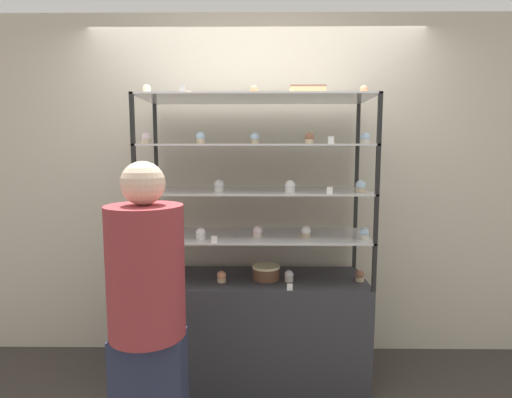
# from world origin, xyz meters

# --- Properties ---
(ground_plane) EXTENTS (20.00, 20.00, 0.00)m
(ground_plane) POSITION_xyz_m (0.00, 0.00, 0.00)
(ground_plane) COLOR #38332D
(back_wall) EXTENTS (8.00, 0.05, 2.60)m
(back_wall) POSITION_xyz_m (0.00, 0.42, 1.30)
(back_wall) COLOR beige
(back_wall) RESTS_ON ground_plane
(display_base) EXTENTS (1.50, 0.55, 0.72)m
(display_base) POSITION_xyz_m (0.00, 0.00, 0.36)
(display_base) COLOR #333338
(display_base) RESTS_ON ground_plane
(display_riser_lower) EXTENTS (1.50, 0.55, 0.30)m
(display_riser_lower) POSITION_xyz_m (0.00, 0.00, 1.01)
(display_riser_lower) COLOR black
(display_riser_lower) RESTS_ON display_base
(display_riser_middle) EXTENTS (1.50, 0.55, 0.30)m
(display_riser_middle) POSITION_xyz_m (0.00, 0.00, 1.31)
(display_riser_middle) COLOR black
(display_riser_middle) RESTS_ON display_riser_lower
(display_riser_upper) EXTENTS (1.50, 0.55, 0.30)m
(display_riser_upper) POSITION_xyz_m (0.00, 0.00, 1.62)
(display_riser_upper) COLOR black
(display_riser_upper) RESTS_ON display_riser_middle
(display_riser_top) EXTENTS (1.50, 0.55, 0.30)m
(display_riser_top) POSITION_xyz_m (0.00, 0.00, 1.92)
(display_riser_top) COLOR black
(display_riser_top) RESTS_ON display_riser_upper
(layer_cake_centerpiece) EXTENTS (0.19, 0.19, 0.09)m
(layer_cake_centerpiece) POSITION_xyz_m (0.07, -0.03, 0.77)
(layer_cake_centerpiece) COLOR brown
(layer_cake_centerpiece) RESTS_ON display_base
(sheet_cake_frosted) EXTENTS (0.23, 0.13, 0.07)m
(sheet_cake_frosted) POSITION_xyz_m (0.33, -0.03, 1.97)
(sheet_cake_frosted) COLOR #DBBC84
(sheet_cake_frosted) RESTS_ON display_riser_top
(cupcake_0) EXTENTS (0.06, 0.06, 0.08)m
(cupcake_0) POSITION_xyz_m (-0.69, -0.10, 0.75)
(cupcake_0) COLOR white
(cupcake_0) RESTS_ON display_base
(cupcake_1) EXTENTS (0.06, 0.06, 0.08)m
(cupcake_1) POSITION_xyz_m (-0.23, -0.09, 0.75)
(cupcake_1) COLOR #CCB28C
(cupcake_1) RESTS_ON display_base
(cupcake_2) EXTENTS (0.06, 0.06, 0.08)m
(cupcake_2) POSITION_xyz_m (0.22, -0.07, 0.75)
(cupcake_2) COLOR beige
(cupcake_2) RESTS_ON display_base
(cupcake_3) EXTENTS (0.06, 0.06, 0.08)m
(cupcake_3) POSITION_xyz_m (0.70, -0.07, 0.75)
(cupcake_3) COLOR #CCB28C
(cupcake_3) RESTS_ON display_base
(price_tag_0) EXTENTS (0.04, 0.00, 0.04)m
(price_tag_0) POSITION_xyz_m (0.21, -0.25, 0.74)
(price_tag_0) COLOR white
(price_tag_0) RESTS_ON display_base
(cupcake_4) EXTENTS (0.06, 0.06, 0.07)m
(cupcake_4) POSITION_xyz_m (-0.68, -0.10, 1.06)
(cupcake_4) COLOR white
(cupcake_4) RESTS_ON display_riser_lower
(cupcake_5) EXTENTS (0.06, 0.06, 0.07)m
(cupcake_5) POSITION_xyz_m (-0.36, -0.15, 1.06)
(cupcake_5) COLOR white
(cupcake_5) RESTS_ON display_riser_lower
(cupcake_6) EXTENTS (0.06, 0.06, 0.07)m
(cupcake_6) POSITION_xyz_m (0.01, -0.09, 1.06)
(cupcake_6) COLOR beige
(cupcake_6) RESTS_ON display_riser_lower
(cupcake_7) EXTENTS (0.06, 0.06, 0.07)m
(cupcake_7) POSITION_xyz_m (0.33, -0.07, 1.06)
(cupcake_7) COLOR #CCB28C
(cupcake_7) RESTS_ON display_riser_lower
(cupcake_8) EXTENTS (0.06, 0.06, 0.07)m
(cupcake_8) POSITION_xyz_m (0.70, -0.13, 1.06)
(cupcake_8) COLOR beige
(cupcake_8) RESTS_ON display_riser_lower
(price_tag_1) EXTENTS (0.04, 0.00, 0.04)m
(price_tag_1) POSITION_xyz_m (-0.26, -0.25, 1.04)
(price_tag_1) COLOR white
(price_tag_1) RESTS_ON display_riser_lower
(cupcake_9) EXTENTS (0.07, 0.07, 0.08)m
(cupcake_9) POSITION_xyz_m (-0.68, -0.15, 1.36)
(cupcake_9) COLOR #CCB28C
(cupcake_9) RESTS_ON display_riser_middle
(cupcake_10) EXTENTS (0.07, 0.07, 0.08)m
(cupcake_10) POSITION_xyz_m (-0.24, -0.07, 1.36)
(cupcake_10) COLOR white
(cupcake_10) RESTS_ON display_riser_middle
(cupcake_11) EXTENTS (0.07, 0.07, 0.08)m
(cupcake_11) POSITION_xyz_m (0.22, -0.12, 1.36)
(cupcake_11) COLOR white
(cupcake_11) RESTS_ON display_riser_middle
(cupcake_12) EXTENTS (0.07, 0.07, 0.08)m
(cupcake_12) POSITION_xyz_m (0.67, -0.11, 1.36)
(cupcake_12) COLOR #CCB28C
(cupcake_12) RESTS_ON display_riser_middle
(price_tag_2) EXTENTS (0.04, 0.00, 0.04)m
(price_tag_2) POSITION_xyz_m (0.45, -0.25, 1.35)
(price_tag_2) COLOR white
(price_tag_2) RESTS_ON display_riser_middle
(cupcake_13) EXTENTS (0.06, 0.06, 0.08)m
(cupcake_13) POSITION_xyz_m (-0.70, -0.11, 1.67)
(cupcake_13) COLOR #CCB28C
(cupcake_13) RESTS_ON display_riser_upper
(cupcake_14) EXTENTS (0.06, 0.06, 0.08)m
(cupcake_14) POSITION_xyz_m (-0.35, -0.14, 1.67)
(cupcake_14) COLOR #CCB28C
(cupcake_14) RESTS_ON display_riser_upper
(cupcake_15) EXTENTS (0.06, 0.06, 0.08)m
(cupcake_15) POSITION_xyz_m (-0.01, -0.08, 1.67)
(cupcake_15) COLOR #CCB28C
(cupcake_15) RESTS_ON display_riser_upper
(cupcake_16) EXTENTS (0.06, 0.06, 0.08)m
(cupcake_16) POSITION_xyz_m (0.34, -0.13, 1.67)
(cupcake_16) COLOR #CCB28C
(cupcake_16) RESTS_ON display_riser_upper
(cupcake_17) EXTENTS (0.06, 0.06, 0.08)m
(cupcake_17) POSITION_xyz_m (0.70, -0.08, 1.67)
(cupcake_17) COLOR beige
(cupcake_17) RESTS_ON display_riser_upper
(price_tag_3) EXTENTS (0.04, 0.00, 0.04)m
(price_tag_3) POSITION_xyz_m (0.45, -0.25, 1.65)
(price_tag_3) COLOR white
(price_tag_3) RESTS_ON display_riser_upper
(cupcake_18) EXTENTS (0.05, 0.05, 0.07)m
(cupcake_18) POSITION_xyz_m (-0.68, -0.12, 1.97)
(cupcake_18) COLOR white
(cupcake_18) RESTS_ON display_riser_top
(cupcake_19) EXTENTS (0.05, 0.05, 0.07)m
(cupcake_19) POSITION_xyz_m (-0.01, -0.08, 1.97)
(cupcake_19) COLOR white
(cupcake_19) RESTS_ON display_riser_top
(cupcake_20) EXTENTS (0.05, 0.05, 0.07)m
(cupcake_20) POSITION_xyz_m (0.69, -0.07, 1.97)
(cupcake_20) COLOR beige
(cupcake_20) RESTS_ON display_riser_top
(price_tag_4) EXTENTS (0.04, 0.00, 0.04)m
(price_tag_4) POSITION_xyz_m (-0.43, -0.25, 1.96)
(price_tag_4) COLOR white
(price_tag_4) RESTS_ON display_riser_top
(donut_glazed) EXTENTS (0.13, 0.13, 0.04)m
(donut_glazed) POSITION_xyz_m (-0.44, 0.04, 1.96)
(donut_glazed) COLOR brown
(donut_glazed) RESTS_ON display_riser_top
(customer_figure) EXTENTS (0.36, 0.36, 1.54)m
(customer_figure) POSITION_xyz_m (-0.51, -0.86, 0.82)
(customer_figure) COLOR #282D47
(customer_figure) RESTS_ON ground_plane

